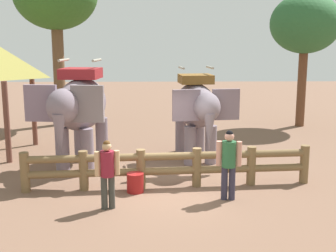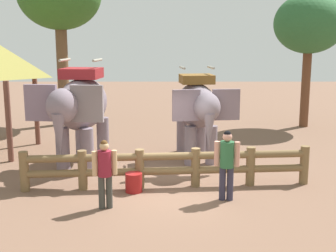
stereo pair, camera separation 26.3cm
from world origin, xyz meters
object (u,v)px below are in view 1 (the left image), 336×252
at_px(elephant_center, 197,108).
at_px(tourist_woman_in_black, 107,170).
at_px(feed_bucket, 135,183).
at_px(tree_far_left, 305,25).
at_px(tourist_man_in_blue, 229,160).
at_px(log_fence, 169,165).
at_px(elephant_near_left, 80,107).

bearing_deg(elephant_center, tourist_woman_in_black, -119.12).
bearing_deg(feed_bucket, tourist_woman_in_black, -116.84).
height_order(elephant_center, tourist_woman_in_black, elephant_center).
bearing_deg(tree_far_left, elephant_center, -132.83).
distance_m(tourist_man_in_blue, tree_far_left, 11.00).
bearing_deg(log_fence, feed_bucket, -157.53).
distance_m(log_fence, tourist_man_in_blue, 1.76).
relative_size(elephant_center, tourist_man_in_blue, 2.05).
xyz_separation_m(tree_far_left, feed_bucket, (-6.98, -8.75, -4.22)).
distance_m(tourist_woman_in_black, feed_bucket, 1.44).
relative_size(log_fence, tourist_man_in_blue, 4.41).
height_order(elephant_center, tree_far_left, tree_far_left).
relative_size(log_fence, tourist_woman_in_black, 4.70).
distance_m(log_fence, tourist_woman_in_black, 2.11).
height_order(elephant_center, tourist_man_in_blue, elephant_center).
distance_m(elephant_near_left, tourist_man_in_blue, 5.12).
distance_m(log_fence, elephant_near_left, 3.56).
xyz_separation_m(log_fence, tourist_man_in_blue, (1.42, -0.95, 0.40)).
height_order(elephant_near_left, feed_bucket, elephant_near_left).
xyz_separation_m(tourist_woman_in_black, tourist_man_in_blue, (2.87, 0.54, 0.06)).
height_order(tourist_man_in_blue, feed_bucket, tourist_man_in_blue).
relative_size(log_fence, elephant_near_left, 1.97).
bearing_deg(tourist_man_in_blue, elephant_near_left, 143.95).
distance_m(elephant_center, tourist_woman_in_black, 5.00).
bearing_deg(tourist_woman_in_black, feed_bucket, 63.16).
bearing_deg(elephant_center, feed_bucket, -119.90).
relative_size(elephant_near_left, feed_bucket, 7.77).
height_order(log_fence, tourist_man_in_blue, tourist_man_in_blue).
bearing_deg(tree_far_left, tourist_woman_in_black, -127.42).
bearing_deg(elephant_center, elephant_near_left, -167.37).
height_order(log_fence, tourist_woman_in_black, tourist_woman_in_black).
bearing_deg(tourist_woman_in_black, tourist_man_in_blue, 10.60).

